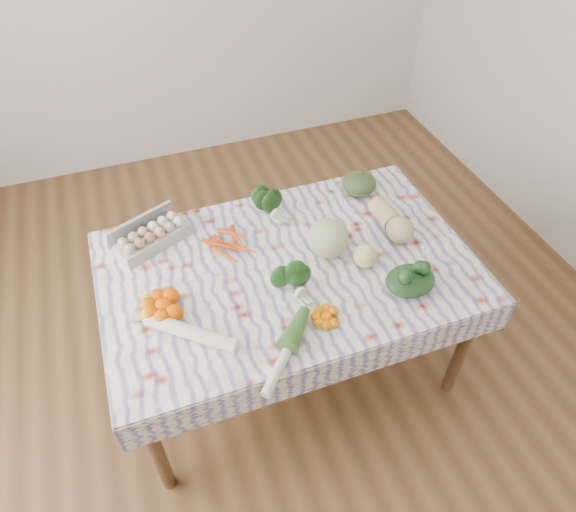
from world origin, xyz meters
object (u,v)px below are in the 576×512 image
Objects in this scene: dining_table at (288,278)px; grapefruit at (365,256)px; egg_carton at (153,238)px; kabocha_squash at (359,183)px; cabbage at (328,238)px; butternut_squash at (392,219)px.

dining_table is 14.90× the size of grapefruit.
egg_carton is at bearing 152.62° from grapefruit.
egg_carton is at bearing -177.83° from kabocha_squash.
dining_table is 0.65m from egg_carton.
dining_table is 8.73× the size of cabbage.
cabbage is 0.36m from butternut_squash.
grapefruit reaches higher than egg_carton.
kabocha_squash is at bearing 67.23° from grapefruit.
cabbage reaches higher than grapefruit.
kabocha_squash is 0.32m from butternut_squash.
butternut_squash reaches higher than grapefruit.
cabbage reaches higher than butternut_squash.
butternut_squash is (0.35, 0.05, -0.03)m from cabbage.
butternut_squash reaches higher than dining_table.
kabocha_squash is at bearing 47.68° from cabbage.
kabocha_squash is (0.53, 0.38, 0.14)m from dining_table.
butternut_squash is (0.55, 0.06, 0.15)m from dining_table.
cabbage is at bearing 3.62° from dining_table.
butternut_squash is at bearing 7.74° from cabbage.
dining_table is 0.57m from butternut_squash.
grapefruit is (0.87, -0.45, 0.01)m from egg_carton.
kabocha_squash is 1.63× the size of grapefruit.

